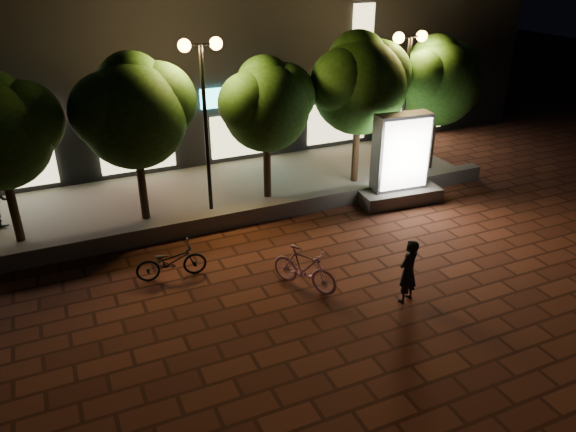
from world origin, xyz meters
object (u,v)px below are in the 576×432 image
street_lamp_left (203,83)px  ad_kiosk (399,167)px  tree_mid (267,102)px  tree_right (360,81)px  scooter_pink (304,268)px  rider (408,271)px  scooter_parked (171,261)px  tree_far_right (439,78)px  tree_left (134,108)px  street_lamp_right (407,68)px

street_lamp_left → ad_kiosk: 6.68m
street_lamp_left → ad_kiosk: (5.80, -1.70, -2.85)m
tree_mid → tree_right: tree_right is taller
scooter_pink → rider: 2.44m
scooter_parked → rider: bearing=-118.0°
tree_mid → ad_kiosk: 4.70m
ad_kiosk → rider: 5.80m
tree_mid → tree_far_right: tree_far_right is taller
tree_mid → ad_kiosk: (3.75, -1.96, -2.04)m
rider → scooter_parked: 5.77m
tree_mid → tree_left: bearing=180.0°
street_lamp_right → ad_kiosk: bearing=-125.2°
tree_right → scooter_pink: bearing=-130.3°
ad_kiosk → scooter_pink: (-5.02, -3.43, -0.64)m
tree_left → tree_right: tree_right is taller
street_lamp_left → tree_right: bearing=2.8°
tree_left → tree_mid: bearing=-0.0°
tree_mid → street_lamp_right: 5.00m
tree_mid → street_lamp_right: street_lamp_right is taller
tree_left → rider: (4.66, -6.86, -2.65)m
tree_right → street_lamp_right: (1.64, -0.26, 0.33)m
tree_far_right → street_lamp_right: street_lamp_right is taller
tree_far_right → street_lamp_right: 1.66m
street_lamp_right → scooter_pink: bearing=-140.5°
scooter_pink → rider: size_ratio=1.12×
tree_mid → ad_kiosk: size_ratio=1.55×
tree_far_right → scooter_pink: size_ratio=2.66×
rider → scooter_parked: (-4.75, 3.25, -0.34)m
tree_far_right → tree_mid: bearing=-180.0°
street_lamp_left → street_lamp_right: bearing=0.0°
tree_far_right → ad_kiosk: 4.03m
street_lamp_right → scooter_parked: (-9.04, -3.35, -3.43)m
tree_right → rider: tree_right is taller
tree_far_right → street_lamp_left: size_ratio=0.92×
street_lamp_right → scooter_parked: bearing=-159.7°
street_lamp_right → rider: (-4.29, -6.60, -3.10)m
tree_right → scooter_parked: (-7.40, -3.61, -3.11)m
tree_left → street_lamp_left: (1.95, -0.26, 0.58)m
tree_left → tree_mid: (4.00, -0.00, -0.23)m
ad_kiosk → scooter_pink: bearing=-145.6°
scooter_pink → rider: bearing=-69.1°
tree_mid → scooter_parked: bearing=-138.5°
street_lamp_left → rider: bearing=-67.6°
tree_left → street_lamp_left: street_lamp_left is taller
street_lamp_left → scooter_pink: 6.25m
scooter_parked → street_lamp_left: bearing=-25.0°
scooter_pink → scooter_parked: size_ratio=1.02×
street_lamp_left → scooter_parked: 5.30m
scooter_parked → tree_left: bearing=4.8°
street_lamp_left → rider: (2.71, -6.60, -3.23)m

